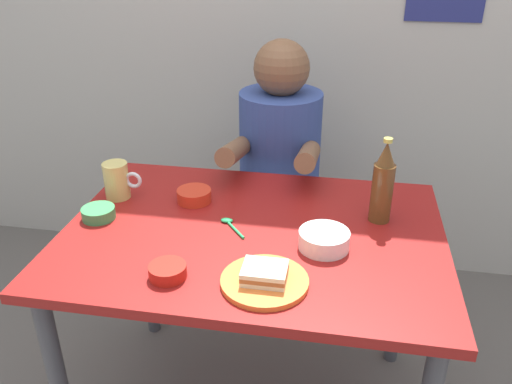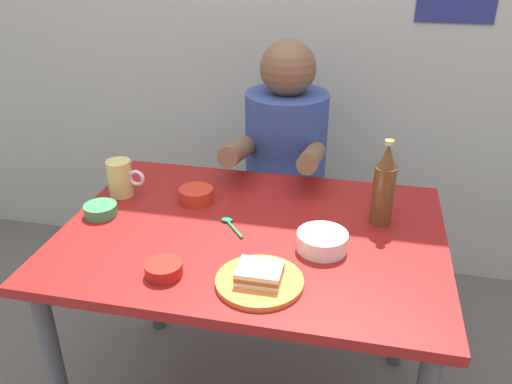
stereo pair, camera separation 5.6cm
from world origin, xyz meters
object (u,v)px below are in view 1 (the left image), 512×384
Objects in this scene: person_seated at (280,144)px; beer_bottle at (383,184)px; sandwich at (265,273)px; sauce_bowl_chili at (194,195)px; stool at (278,234)px; dining_table at (253,257)px; plate_orange at (265,281)px; beer_mug at (117,180)px.

person_seated is 0.62m from beer_bottle.
beer_bottle is at bearing 52.37° from sandwich.
sauce_bowl_chili is at bearing 178.05° from beer_bottle.
person_seated reaches higher than beer_bottle.
beer_bottle reaches higher than stool.
beer_bottle is 2.38× the size of sauce_bowl_chili.
stool is (-0.01, 0.63, -0.30)m from dining_table.
person_seated is 3.27× the size of plate_orange.
dining_table is 0.63m from person_seated.
plate_orange reaches higher than stool.
plate_orange is (0.08, -0.88, 0.40)m from stool.
stool is at bearing 66.24° from sauce_bowl_chili.
dining_table is 2.44× the size of stool.
sauce_bowl_chili reaches higher than dining_table.
beer_bottle is (0.37, -0.50, 0.51)m from stool.
plate_orange is at bearing -90.00° from sandwich.
beer_bottle is at bearing -53.77° from stool.
person_seated is at bearing 95.28° from plate_orange.
stool is 3.57× the size of beer_mug.
sandwich is 0.49m from sauce_bowl_chili.
dining_table is 8.73× the size of beer_mug.
sauce_bowl_chili is at bearing 126.62° from sandwich.
plate_orange is 2.00× the size of sandwich.
person_seated is 0.67m from beer_mug.
person_seated is 6.54× the size of sauce_bowl_chili.
stool is 1.72× the size of beer_bottle.
stool is 4.09× the size of sandwich.
plate_orange is 0.02m from sandwich.
sauce_bowl_chili is (0.25, 0.02, -0.04)m from beer_mug.
dining_table is at bearing 106.67° from sandwich.
sauce_bowl_chili is (-0.58, 0.02, -0.10)m from beer_bottle.
beer_bottle reaches higher than sauce_bowl_chili.
dining_table is 0.29m from sauce_bowl_chili.
beer_bottle reaches higher than dining_table.
sandwich reaches higher than dining_table.
sandwich is at bearing -73.33° from dining_table.
sauce_bowl_chili reaches higher than stool.
beer_mug reaches higher than plate_orange.
sandwich is at bearing -84.72° from person_seated.
beer_bottle is 0.59m from sauce_bowl_chili.
plate_orange is 0.66m from beer_mug.
person_seated is at bearing -90.00° from stool.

